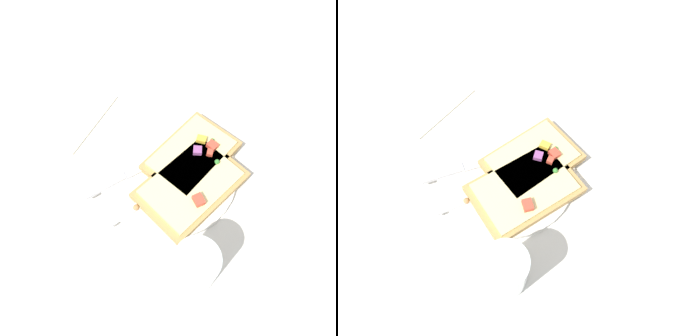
# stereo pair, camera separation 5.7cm
# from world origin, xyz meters

# --- Properties ---
(ground_plane) EXTENTS (4.00, 4.00, 0.00)m
(ground_plane) POSITION_xyz_m (0.00, 0.00, 0.00)
(ground_plane) COLOR beige
(plate) EXTENTS (0.24, 0.24, 0.01)m
(plate) POSITION_xyz_m (0.00, 0.00, 0.01)
(plate) COLOR silver
(plate) RESTS_ON ground
(fork) EXTENTS (0.19, 0.11, 0.01)m
(fork) POSITION_xyz_m (0.03, 0.01, 0.01)
(fork) COLOR silver
(fork) RESTS_ON plate
(knife) EXTENTS (0.18, 0.12, 0.01)m
(knife) POSITION_xyz_m (0.04, -0.06, 0.01)
(knife) COLOR silver
(knife) RESTS_ON plate
(pizza_slice_main) EXTENTS (0.18, 0.14, 0.03)m
(pizza_slice_main) POSITION_xyz_m (-0.04, 0.03, 0.02)
(pizza_slice_main) COLOR tan
(pizza_slice_main) RESTS_ON plate
(pizza_slice_corner) EXTENTS (0.20, 0.17, 0.03)m
(pizza_slice_corner) POSITION_xyz_m (0.01, 0.05, 0.02)
(pizza_slice_corner) COLOR tan
(pizza_slice_corner) RESTS_ON plate
(crumb_scatter) EXTENTS (0.17, 0.07, 0.01)m
(crumb_scatter) POSITION_xyz_m (0.02, 0.02, 0.02)
(crumb_scatter) COLOR tan
(crumb_scatter) RESTS_ON plate
(drinking_glass) EXTENTS (0.06, 0.06, 0.11)m
(drinking_glass) POSITION_xyz_m (0.14, 0.11, 0.06)
(drinking_glass) COLOR silver
(drinking_glass) RESTS_ON ground
(napkin) EXTENTS (0.16, 0.09, 0.01)m
(napkin) POSITION_xyz_m (-0.03, -0.22, 0.00)
(napkin) COLOR beige
(napkin) RESTS_ON ground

